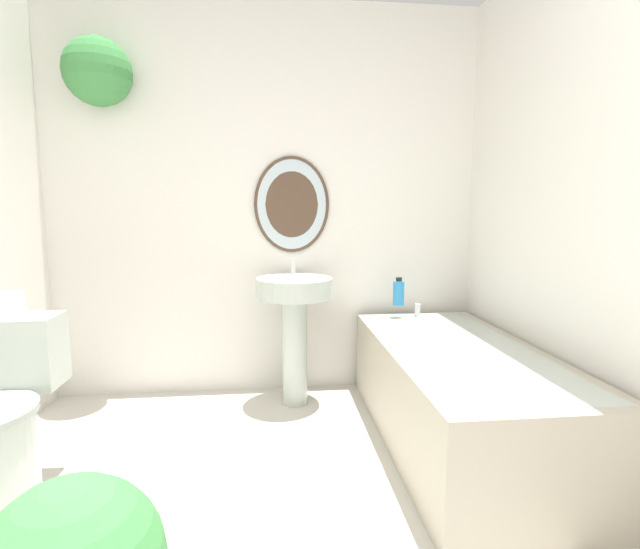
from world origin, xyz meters
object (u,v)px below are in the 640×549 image
Objects in this scene: pedestal_sink at (295,312)px; bathtub at (459,393)px; toilet_paper_roll at (10,304)px; shampoo_bottle at (399,293)px.

bathtub is at bearing -35.82° from pedestal_sink.
pedestal_sink is 7.86× the size of toilet_paper_roll.
toilet_paper_roll reaches higher than bathtub.
pedestal_sink is at bearing 29.56° from toilet_paper_roll.
pedestal_sink is at bearing 144.18° from bathtub.
toilet_paper_roll is at bearing -157.35° from shampoo_bottle.
shampoo_bottle is (0.65, 0.09, 0.09)m from pedestal_sink.
shampoo_bottle is at bearing 101.27° from bathtub.
bathtub is (0.78, -0.56, -0.30)m from pedestal_sink.
bathtub is 14.11× the size of toilet_paper_roll.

